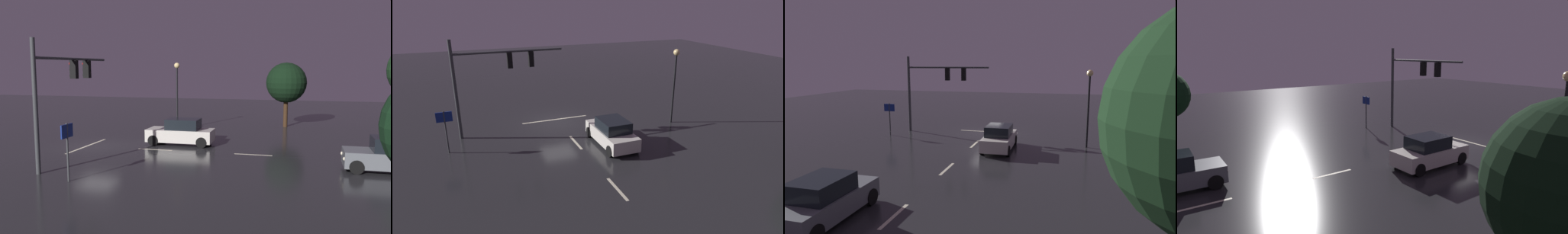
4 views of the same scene
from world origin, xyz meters
The scene contains 10 objects.
ground_plane centered at (0.00, 0.00, 0.00)m, with size 80.00×80.00×0.00m, color #232326.
traffic_signal_assembly centered at (4.48, 0.54, 4.30)m, with size 7.12×0.47×6.41m.
lane_dash_far centered at (0.00, 4.00, 0.00)m, with size 2.20×0.16×0.01m, color beige.
lane_dash_mid centered at (0.00, 10.00, 0.00)m, with size 2.20×0.16×0.01m, color beige.
lane_dash_near centered at (0.00, 16.00, 0.00)m, with size 2.20×0.16×0.01m, color beige.
stop_bar centered at (0.00, -0.65, 0.00)m, with size 5.00×0.16×0.01m, color beige.
car_approaching centered at (-2.02, 5.07, 0.80)m, with size 1.92×4.38×1.70m.
car_distant centered at (2.30, 16.88, 0.80)m, with size 1.95×4.39×1.70m.
street_lamp_left_kerb centered at (-7.83, 3.06, 3.74)m, with size 0.44×0.44×5.39m.
route_sign centered at (7.55, 2.64, 1.89)m, with size 0.90×0.09×2.62m.
Camera 3 is at (-6.13, 26.85, 5.79)m, focal length 30.62 mm.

